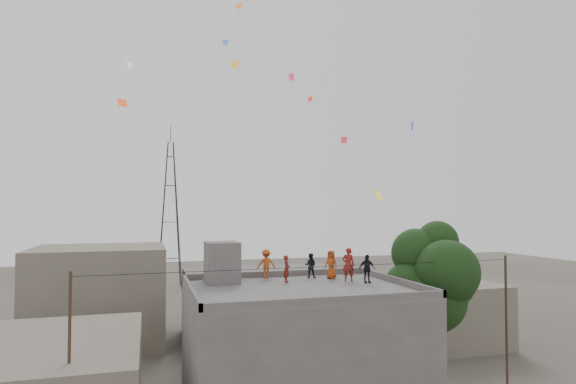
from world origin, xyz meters
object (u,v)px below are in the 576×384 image
at_px(tree, 433,279).
at_px(transmission_tower, 170,214).
at_px(person_red_adult, 348,265).
at_px(stair_head_box, 222,262).
at_px(person_dark_adult, 367,269).

height_order(tree, transmission_tower, transmission_tower).
bearing_deg(tree, person_red_adult, 171.57).
xyz_separation_m(transmission_tower, person_red_adult, (6.95, -38.75, -2.13)).
bearing_deg(person_red_adult, stair_head_box, 3.13).
height_order(tree, person_red_adult, tree).
relative_size(stair_head_box, tree, 0.22).
relative_size(tree, person_dark_adult, 6.55).
distance_m(stair_head_box, person_red_adult, 6.30).
bearing_deg(tree, stair_head_box, 169.26).
xyz_separation_m(stair_head_box, person_red_adult, (6.15, -1.35, -0.16)).
xyz_separation_m(person_red_adult, person_dark_adult, (0.67, -0.72, -0.14)).
xyz_separation_m(stair_head_box, transmission_tower, (-0.80, 37.40, 1.97)).
height_order(tree, person_dark_adult, tree).
bearing_deg(stair_head_box, tree, -10.74).
height_order(stair_head_box, transmission_tower, transmission_tower).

